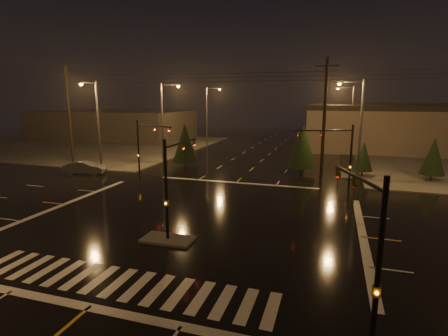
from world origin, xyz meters
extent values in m
plane|color=black|center=(0.00, 0.00, 0.00)|extent=(140.00, 140.00, 0.00)
cube|color=#484640|center=(-30.00, 30.00, 0.06)|extent=(36.00, 36.00, 0.12)
cube|color=#484640|center=(0.00, -4.00, 0.07)|extent=(3.00, 1.60, 0.15)
cube|color=beige|center=(0.00, -9.00, 0.01)|extent=(15.00, 2.60, 0.01)
cube|color=beige|center=(0.00, -11.00, 0.01)|extent=(16.00, 0.50, 0.01)
cube|color=beige|center=(0.00, 11.00, 0.01)|extent=(16.00, 0.50, 0.01)
cube|color=#443F3C|center=(-35.00, 42.00, 2.80)|extent=(30.00, 18.00, 5.60)
cylinder|color=black|center=(0.00, -4.00, 3.00)|extent=(0.18, 0.18, 6.00)
cylinder|color=black|center=(0.00, -1.75, 5.50)|extent=(0.12, 4.50, 0.12)
imported|color=#594707|center=(0.00, 0.27, 5.45)|extent=(0.16, 0.20, 1.00)
cube|color=#594707|center=(0.00, -4.00, 2.30)|extent=(0.25, 0.18, 0.35)
cylinder|color=black|center=(10.50, 10.50, 3.00)|extent=(0.18, 0.18, 6.00)
cylinder|color=black|center=(8.15, 9.64, 5.50)|extent=(4.74, 1.82, 0.12)
imported|color=#594707|center=(6.04, 8.88, 5.45)|extent=(0.24, 0.22, 1.00)
cube|color=#594707|center=(10.50, 10.50, 2.30)|extent=(0.25, 0.18, 0.35)
cylinder|color=black|center=(-10.50, 10.50, 3.00)|extent=(0.18, 0.18, 6.00)
cylinder|color=black|center=(-8.15, 9.64, 5.50)|extent=(4.74, 1.82, 0.12)
imported|color=#594707|center=(-6.04, 8.88, 5.45)|extent=(0.24, 0.22, 1.00)
cube|color=#594707|center=(-10.50, 10.50, 2.30)|extent=(0.25, 0.18, 0.35)
cylinder|color=black|center=(10.50, -10.50, 3.00)|extent=(0.18, 0.18, 6.00)
cylinder|color=black|center=(9.82, -8.62, 5.50)|extent=(1.48, 3.80, 0.12)
imported|color=#594707|center=(9.20, -6.93, 5.45)|extent=(0.22, 0.24, 1.00)
cube|color=#594707|center=(10.50, -10.50, 2.30)|extent=(0.25, 0.18, 0.35)
cylinder|color=#38383A|center=(-11.50, 18.00, 5.00)|extent=(0.24, 0.24, 10.00)
cylinder|color=#38383A|center=(-10.30, 18.00, 9.80)|extent=(2.40, 0.14, 0.14)
cube|color=#38383A|center=(-9.20, 18.00, 9.75)|extent=(0.70, 0.30, 0.18)
sphere|color=#FF9B2D|center=(-9.20, 18.00, 9.62)|extent=(0.32, 0.32, 0.32)
cylinder|color=#38383A|center=(-11.50, 34.00, 5.00)|extent=(0.24, 0.24, 10.00)
cylinder|color=#38383A|center=(-10.30, 34.00, 9.80)|extent=(2.40, 0.14, 0.14)
cube|color=#38383A|center=(-9.20, 34.00, 9.75)|extent=(0.70, 0.30, 0.18)
sphere|color=#FF9B2D|center=(-9.20, 34.00, 9.62)|extent=(0.32, 0.32, 0.32)
cylinder|color=#38383A|center=(11.50, 16.00, 5.00)|extent=(0.24, 0.24, 10.00)
cylinder|color=#38383A|center=(10.30, 16.00, 9.80)|extent=(2.40, 0.14, 0.14)
cube|color=#38383A|center=(9.20, 16.00, 9.75)|extent=(0.70, 0.30, 0.18)
sphere|color=#FF9B2D|center=(9.20, 16.00, 9.62)|extent=(0.32, 0.32, 0.32)
cylinder|color=#38383A|center=(11.50, 36.00, 5.00)|extent=(0.24, 0.24, 10.00)
cylinder|color=#38383A|center=(10.30, 36.00, 9.80)|extent=(2.40, 0.14, 0.14)
cube|color=#38383A|center=(9.20, 36.00, 9.75)|extent=(0.70, 0.30, 0.18)
sphere|color=#FF9B2D|center=(9.20, 36.00, 9.62)|extent=(0.32, 0.32, 0.32)
cylinder|color=#38383A|center=(-16.00, 11.50, 5.00)|extent=(0.24, 0.24, 10.00)
cylinder|color=#38383A|center=(-16.00, 10.30, 9.80)|extent=(0.14, 2.40, 0.14)
cube|color=#38383A|center=(-16.00, 9.20, 9.75)|extent=(0.30, 0.70, 0.18)
sphere|color=#FF9B2D|center=(-16.00, 9.20, 9.62)|extent=(0.32, 0.32, 0.32)
cylinder|color=black|center=(-22.00, 14.00, 6.00)|extent=(0.32, 0.32, 12.00)
cube|color=black|center=(-22.00, 14.00, 11.20)|extent=(2.20, 0.12, 0.12)
cylinder|color=black|center=(8.00, 14.00, 6.00)|extent=(0.32, 0.32, 12.00)
cube|color=black|center=(8.00, 14.00, 11.20)|extent=(2.20, 0.12, 0.12)
cylinder|color=black|center=(12.09, 17.40, 0.35)|extent=(0.18, 0.18, 0.70)
cone|color=black|center=(12.09, 17.40, 2.23)|extent=(1.96, 1.96, 3.06)
cylinder|color=black|center=(18.55, 17.42, 0.35)|extent=(0.18, 0.18, 0.70)
cone|color=black|center=(18.55, 17.42, 2.55)|extent=(2.37, 2.37, 3.71)
cylinder|color=black|center=(-7.86, 16.55, 0.35)|extent=(0.18, 0.18, 0.70)
cone|color=black|center=(-7.86, 16.55, 3.03)|extent=(2.98, 2.98, 4.66)
cylinder|color=black|center=(5.79, 17.32, 0.35)|extent=(0.18, 0.18, 0.70)
cone|color=black|center=(5.79, 17.32, 3.08)|extent=(3.05, 3.05, 4.77)
imported|color=#53555A|center=(-16.94, 9.90, 0.73)|extent=(4.65, 2.64, 1.45)
camera|label=1|loc=(8.92, -21.41, 8.23)|focal=28.00mm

